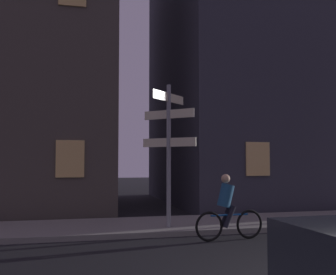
# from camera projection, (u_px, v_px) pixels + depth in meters

# --- Properties ---
(sidewalk_kerb) EXTENTS (40.00, 2.81, 0.14)m
(sidewalk_kerb) POSITION_uv_depth(u_px,v_px,m) (207.00, 224.00, 11.83)
(sidewalk_kerb) COLOR gray
(sidewalk_kerb) RESTS_ON ground_plane
(signpost) EXTENTS (1.22, 1.22, 3.90)m
(signpost) POSITION_uv_depth(u_px,v_px,m) (169.00, 141.00, 10.96)
(signpost) COLOR gray
(signpost) RESTS_ON sidewalk_kerb
(cyclist) EXTENTS (1.82, 0.36, 1.61)m
(cyclist) POSITION_uv_depth(u_px,v_px,m) (228.00, 209.00, 9.77)
(cyclist) COLOR black
(cyclist) RESTS_ON ground_plane
(building_right_block) EXTENTS (13.04, 9.53, 16.36)m
(building_right_block) POSITION_uv_depth(u_px,v_px,m) (293.00, 37.00, 20.20)
(building_right_block) COLOR #383842
(building_right_block) RESTS_ON ground_plane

